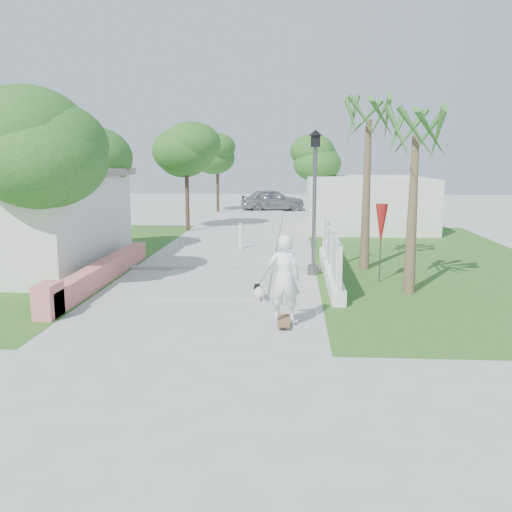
# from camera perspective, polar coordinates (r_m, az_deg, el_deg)

# --- Properties ---
(ground) EXTENTS (90.00, 90.00, 0.00)m
(ground) POSITION_cam_1_polar(r_m,az_deg,el_deg) (12.80, -6.60, -6.66)
(ground) COLOR #B7B7B2
(ground) RESTS_ON ground
(path_strip) EXTENTS (3.20, 36.00, 0.06)m
(path_strip) POSITION_cam_1_polar(r_m,az_deg,el_deg) (32.34, -0.29, 3.47)
(path_strip) COLOR #B7B7B2
(path_strip) RESTS_ON ground
(curb) EXTENTS (6.50, 0.25, 0.10)m
(curb) POSITION_cam_1_polar(r_m,az_deg,el_deg) (18.55, -3.31, -1.27)
(curb) COLOR #999993
(curb) RESTS_ON ground
(grass_left) EXTENTS (8.00, 20.00, 0.01)m
(grass_left) POSITION_cam_1_polar(r_m,az_deg,el_deg) (22.39, -20.73, -0.09)
(grass_left) COLOR #2A6720
(grass_left) RESTS_ON ground
(grass_right) EXTENTS (8.00, 20.00, 0.01)m
(grass_right) POSITION_cam_1_polar(r_m,az_deg,el_deg) (20.94, 16.78, -0.52)
(grass_right) COLOR #2A6720
(grass_right) RESTS_ON ground
(pink_wall) EXTENTS (0.45, 8.20, 0.80)m
(pink_wall) POSITION_cam_1_polar(r_m,az_deg,el_deg) (16.90, -15.53, -1.81)
(pink_wall) COLOR #E48675
(pink_wall) RESTS_ON ground
(lattice_fence) EXTENTS (0.35, 7.00, 1.50)m
(lattice_fence) POSITION_cam_1_polar(r_m,az_deg,el_deg) (17.38, 7.46, -0.43)
(lattice_fence) COLOR white
(lattice_fence) RESTS_ON ground
(building_right) EXTENTS (6.00, 8.00, 2.60)m
(building_right) POSITION_cam_1_polar(r_m,az_deg,el_deg) (30.39, 10.85, 5.29)
(building_right) COLOR silver
(building_right) RESTS_ON ground
(street_lamp) EXTENTS (0.44, 0.44, 4.44)m
(street_lamp) POSITION_cam_1_polar(r_m,az_deg,el_deg) (17.62, 5.87, 5.91)
(street_lamp) COLOR #59595E
(street_lamp) RESTS_ON ground
(bollard) EXTENTS (0.14, 0.14, 1.09)m
(bollard) POSITION_cam_1_polar(r_m,az_deg,el_deg) (22.37, -1.57, 2.04)
(bollard) COLOR white
(bollard) RESTS_ON ground
(patio_umbrella) EXTENTS (0.36, 0.36, 2.30)m
(patio_umbrella) POSITION_cam_1_polar(r_m,az_deg,el_deg) (16.87, 12.41, 3.03)
(patio_umbrella) COLOR #59595E
(patio_umbrella) RESTS_ON ground
(tree_left_near) EXTENTS (3.60, 3.60, 5.28)m
(tree_left_near) POSITION_cam_1_polar(r_m,az_deg,el_deg) (16.48, -20.69, 9.92)
(tree_left_near) COLOR #4C3826
(tree_left_near) RESTS_ON ground
(tree_left_mid) EXTENTS (3.20, 3.20, 4.85)m
(tree_left_mid) POSITION_cam_1_polar(r_m,az_deg,el_deg) (21.95, -17.11, 9.09)
(tree_left_mid) COLOR #4C3826
(tree_left_mid) RESTS_ON ground
(tree_path_left) EXTENTS (3.40, 3.40, 5.23)m
(tree_path_left) POSITION_cam_1_polar(r_m,az_deg,el_deg) (28.53, -6.95, 10.18)
(tree_path_left) COLOR #4C3826
(tree_path_left) RESTS_ON ground
(tree_path_right) EXTENTS (3.00, 3.00, 4.79)m
(tree_path_right) POSITION_cam_1_polar(r_m,az_deg,el_deg) (32.06, 5.54, 9.58)
(tree_path_right) COLOR #4C3826
(tree_path_right) RESTS_ON ground
(tree_path_far) EXTENTS (3.20, 3.20, 5.17)m
(tree_path_far) POSITION_cam_1_polar(r_m,az_deg,el_deg) (38.38, -3.87, 10.12)
(tree_path_far) COLOR #4C3826
(tree_path_far) RESTS_ON ground
(palm_far) EXTENTS (1.80, 1.80, 5.30)m
(palm_far) POSITION_cam_1_polar(r_m,az_deg,el_deg) (18.73, 11.19, 12.31)
(palm_far) COLOR brown
(palm_far) RESTS_ON ground
(palm_near) EXTENTS (1.80, 1.80, 4.70)m
(palm_near) POSITION_cam_1_polar(r_m,az_deg,el_deg) (15.59, 15.66, 10.72)
(palm_near) COLOR brown
(palm_near) RESTS_ON ground
(skateboarder) EXTENTS (1.00, 2.82, 2.00)m
(skateboarder) POSITION_cam_1_polar(r_m,az_deg,el_deg) (13.02, 1.68, -2.17)
(skateboarder) COLOR brown
(skateboarder) RESTS_ON ground
(dog) EXTENTS (0.43, 0.60, 0.43)m
(dog) POSITION_cam_1_polar(r_m,az_deg,el_deg) (14.59, 0.34, -3.58)
(dog) COLOR white
(dog) RESTS_ON ground
(parked_car) EXTENTS (4.63, 2.65, 1.48)m
(parked_car) POSITION_cam_1_polar(r_m,az_deg,el_deg) (39.33, 1.68, 5.65)
(parked_car) COLOR #95979C
(parked_car) RESTS_ON ground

